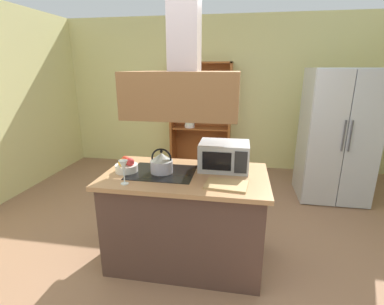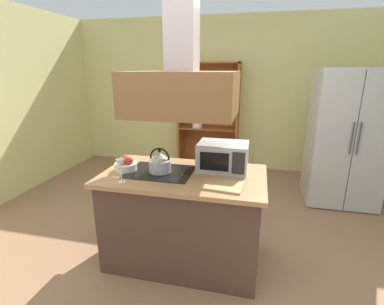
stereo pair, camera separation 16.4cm
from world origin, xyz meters
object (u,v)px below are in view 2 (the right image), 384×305
(microwave, at_px, (223,156))
(wine_glass_on_counter, at_px, (120,165))
(kettle, at_px, (160,162))
(cutting_board, at_px, (222,185))
(dish_cabinet, at_px, (209,123))
(refrigerator, at_px, (345,138))
(fruit_bowl, at_px, (126,165))

(microwave, xyz_separation_m, wine_glass_on_counter, (-0.79, -0.51, 0.02))
(kettle, height_order, cutting_board, kettle)
(microwave, bearing_deg, kettle, -160.67)
(dish_cabinet, relative_size, microwave, 4.19)
(cutting_board, bearing_deg, kettle, 161.19)
(microwave, bearing_deg, wine_glass_on_counter, -147.40)
(refrigerator, xyz_separation_m, wine_glass_on_counter, (-2.26, -2.07, 0.14))
(refrigerator, height_order, kettle, refrigerator)
(refrigerator, bearing_deg, wine_glass_on_counter, -137.53)
(cutting_board, xyz_separation_m, fruit_bowl, (-0.93, 0.17, 0.05))
(dish_cabinet, bearing_deg, cutting_board, -77.96)
(microwave, bearing_deg, fruit_bowl, -165.54)
(kettle, distance_m, cutting_board, 0.64)
(dish_cabinet, bearing_deg, refrigerator, -25.08)
(cutting_board, distance_m, fruit_bowl, 0.95)
(dish_cabinet, bearing_deg, kettle, -89.60)
(dish_cabinet, distance_m, fruit_bowl, 2.77)
(kettle, xyz_separation_m, wine_glass_on_counter, (-0.23, -0.31, 0.06))
(refrigerator, relative_size, wine_glass_on_counter, 8.88)
(wine_glass_on_counter, bearing_deg, refrigerator, 42.47)
(wine_glass_on_counter, xyz_separation_m, fruit_bowl, (-0.09, 0.28, -0.10))
(cutting_board, xyz_separation_m, wine_glass_on_counter, (-0.84, -0.10, 0.14))
(fruit_bowl, bearing_deg, cutting_board, -10.49)
(refrigerator, distance_m, kettle, 2.68)
(wine_glass_on_counter, bearing_deg, cutting_board, 7.12)
(dish_cabinet, xyz_separation_m, wine_glass_on_counter, (-0.21, -3.03, 0.20))
(dish_cabinet, relative_size, wine_glass_on_counter, 9.35)
(microwave, bearing_deg, refrigerator, 46.77)
(dish_cabinet, height_order, wine_glass_on_counter, dish_cabinet)
(kettle, relative_size, cutting_board, 0.67)
(kettle, bearing_deg, microwave, 19.33)
(cutting_board, relative_size, fruit_bowl, 1.64)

